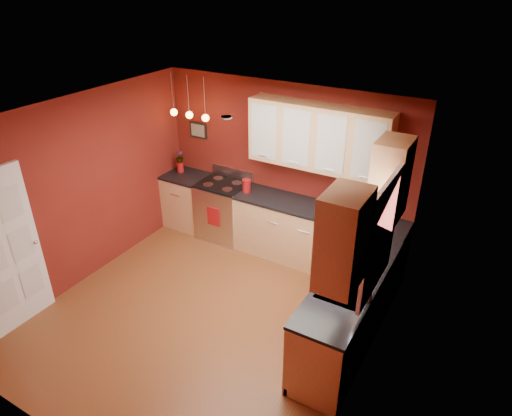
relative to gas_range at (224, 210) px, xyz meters
The scene contains 27 objects.
floor 2.08m from the gas_range, 62.94° to the right, with size 4.20×4.20×0.00m, color brown.
ceiling 2.93m from the gas_range, 62.94° to the right, with size 4.00×4.20×0.02m, color white.
wall_back 1.27m from the gas_range, 18.02° to the left, with size 4.00×0.02×2.60m, color maroon.
wall_front 4.09m from the gas_range, 76.73° to the right, with size 4.00×0.02×2.60m, color maroon.
wall_left 2.25m from the gas_range, 120.95° to the right, with size 0.02×4.20×2.60m, color maroon.
wall_right 3.53m from the gas_range, 31.66° to the right, with size 0.02×4.20×2.60m, color maroon.
base_cabinets_back_left 0.73m from the gas_range, behind, with size 0.70×0.60×0.90m, color #E7B27C.
base_cabinets_back_right 1.65m from the gas_range, ahead, with size 2.54×0.60×0.90m, color #E7B27C.
base_cabinets_right 2.95m from the gas_range, 27.27° to the right, with size 0.60×2.10×0.90m, color #E7B27C.
counter_back_left 0.85m from the gas_range, behind, with size 0.70×0.62×0.04m, color black.
counter_back_right 1.71m from the gas_range, ahead, with size 2.54×0.62×0.04m, color black.
counter_right 2.98m from the gas_range, 27.27° to the right, with size 0.62×2.10×0.04m, color black.
gas_range is the anchor object (origin of this frame).
dishwasher_front 2.04m from the gas_range, ahead, with size 0.60×0.02×0.80m, color silver.
sink 3.05m from the gas_range, 29.78° to the right, with size 0.50×0.70×0.33m.
window 3.48m from the gas_range, 27.40° to the right, with size 0.06×1.02×1.22m.
door_left_wall 3.22m from the gas_range, 109.27° to the right, with size 0.12×0.82×2.05m.
upper_cabinets_back 2.12m from the gas_range, ahead, with size 2.00×0.35×0.90m, color #E7B27C.
upper_cabinets_right 3.45m from the gas_range, 28.26° to the right, with size 0.35×1.95×0.90m, color #E7B27C.
wall_picture 1.36m from the gas_range, 156.09° to the left, with size 0.32×0.03×0.26m, color black.
pendant_lights 1.62m from the gas_range, behind, with size 0.71×0.11×0.66m.
red_canister 0.73m from the gas_range, ahead, with size 0.13×0.13×0.20m.
red_vase 1.04m from the gas_range, behind, with size 0.11×0.11×0.18m, color #A21114.
flowers 1.15m from the gas_range, behind, with size 0.12×0.12×0.22m, color #A21114.
coffee_maker 2.45m from the gas_range, ahead, with size 0.20×0.20×0.24m.
soap_pump 3.34m from the gas_range, 29.26° to the right, with size 0.09×0.09×0.20m, color white.
dish_towel 0.33m from the gas_range, 84.92° to the right, with size 0.23×0.02×0.31m, color #A21114.
Camera 1 is at (2.83, -3.62, 4.01)m, focal length 32.00 mm.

